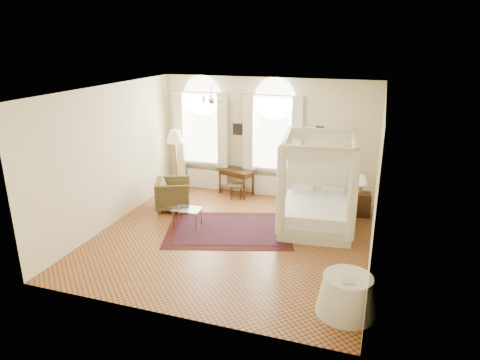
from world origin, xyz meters
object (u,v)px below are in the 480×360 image
object	(u,v)px
writing_desk	(236,173)
side_table	(347,295)
armchair	(173,194)
nightstand	(361,204)
stool	(236,187)
coffee_table	(187,210)
floor_lamp	(175,140)
canopy_bed	(316,208)

from	to	relation	value
writing_desk	side_table	size ratio (longest dim) A/B	1.14
writing_desk	side_table	distance (m)	5.88
armchair	side_table	xyz separation A→B (m)	(4.72, -3.18, -0.07)
nightstand	stool	world-z (taller)	nightstand
coffee_table	floor_lamp	xyz separation A→B (m)	(-1.25, 2.02, 1.18)
nightstand	floor_lamp	xyz separation A→B (m)	(-5.16, 0.04, 1.29)
writing_desk	armchair	distance (m)	1.97
stool	floor_lamp	world-z (taller)	floor_lamp
canopy_bed	nightstand	xyz separation A→B (m)	(0.99, 1.06, -0.20)
canopy_bed	nightstand	world-z (taller)	canopy_bed
coffee_table	side_table	xyz separation A→B (m)	(3.90, -2.26, -0.08)
stool	armchair	world-z (taller)	armchair
canopy_bed	stool	size ratio (longest dim) A/B	5.20
nightstand	coffee_table	distance (m)	4.38
canopy_bed	coffee_table	bearing A→B (deg)	-162.61
floor_lamp	side_table	bearing A→B (deg)	-39.68
armchair	side_table	world-z (taller)	armchair
nightstand	side_table	bearing A→B (deg)	-90.00
coffee_table	side_table	size ratio (longest dim) A/B	0.70
nightstand	armchair	distance (m)	4.84
canopy_bed	side_table	world-z (taller)	canopy_bed
canopy_bed	floor_lamp	xyz separation A→B (m)	(-4.17, 1.10, 1.09)
stool	side_table	size ratio (longest dim) A/B	0.43
armchair	side_table	distance (m)	5.69
canopy_bed	coffee_table	world-z (taller)	canopy_bed
canopy_bed	writing_desk	distance (m)	2.95
side_table	canopy_bed	bearing A→B (deg)	107.32
writing_desk	armchair	xyz separation A→B (m)	(-1.22, -1.54, -0.24)
side_table	coffee_table	bearing A→B (deg)	149.90
writing_desk	stool	xyz separation A→B (m)	(0.11, -0.31, -0.30)
canopy_bed	stool	xyz separation A→B (m)	(-2.40, 1.23, -0.16)
stool	armchair	distance (m)	1.81
coffee_table	side_table	bearing A→B (deg)	-30.10
nightstand	stool	distance (m)	3.40
canopy_bed	writing_desk	size ratio (longest dim) A/B	1.97
armchair	side_table	size ratio (longest dim) A/B	0.90
nightstand	writing_desk	size ratio (longest dim) A/B	0.53
armchair	nightstand	bearing A→B (deg)	-100.59
coffee_table	floor_lamp	size ratio (longest dim) A/B	0.37
floor_lamp	nightstand	bearing A→B (deg)	-0.44
stool	coffee_table	size ratio (longest dim) A/B	0.62
canopy_bed	side_table	size ratio (longest dim) A/B	2.25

